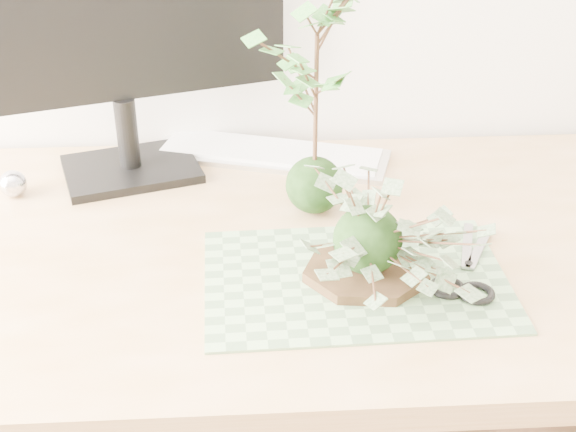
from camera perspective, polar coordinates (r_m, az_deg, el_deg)
The scene contains 9 objects.
desk at distance 1.25m, azimuth 3.48°, elevation -5.20°, with size 1.60×0.70×0.74m.
cutting_mat at distance 1.12m, azimuth 4.84°, elevation -4.52°, with size 0.42×0.28×0.00m, color #50714C.
stone_dish at distance 1.11m, azimuth 5.54°, elevation -4.06°, with size 0.18×0.18×0.01m, color black.
ivy_kokedama at distance 1.06m, azimuth 5.81°, elevation 0.34°, with size 0.34×0.34×0.19m.
maple_kokedama at distance 1.17m, azimuth 2.07°, elevation 11.71°, with size 0.26×0.26×0.38m.
keyboard at distance 1.44m, azimuth -1.20°, elevation 4.46°, with size 0.43×0.24×0.02m.
monitor at distance 1.32m, azimuth -12.25°, elevation 14.15°, with size 0.54×0.22×0.49m.
foil_ball at distance 1.38m, azimuth -18.97°, elevation 2.19°, with size 0.04×0.04×0.04m, color silver.
scissors at distance 1.13m, azimuth 13.00°, elevation -4.50°, with size 0.10×0.21×0.01m.
Camera 1 is at (-0.05, 0.23, 1.38)m, focal length 50.00 mm.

